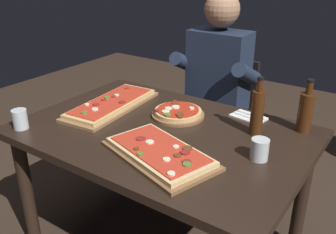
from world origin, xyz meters
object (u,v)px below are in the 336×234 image
at_px(pizza_rectangular_front, 160,153).
at_px(seated_diner, 215,85).
at_px(tumbler_far_side, 20,120).
at_px(tumbler_near_camera, 260,149).
at_px(pizza_round_far, 178,113).
at_px(diner_chair, 221,115).
at_px(pizza_rectangular_left, 111,104).
at_px(dining_table, 162,147).
at_px(oil_bottle_amber, 257,111).
at_px(wine_bottle_dark, 306,111).

relative_size(pizza_rectangular_front, seated_diner, 0.43).
bearing_deg(seated_diner, tumbler_far_side, -113.50).
bearing_deg(tumbler_near_camera, pizza_round_far, 161.17).
bearing_deg(pizza_rectangular_front, diner_chair, 102.77).
xyz_separation_m(pizza_rectangular_left, diner_chair, (0.30, 0.78, -0.27)).
xyz_separation_m(pizza_rectangular_front, diner_chair, (-0.24, 1.08, -0.27)).
relative_size(pizza_rectangular_left, pizza_round_far, 2.23).
xyz_separation_m(pizza_rectangular_left, seated_diner, (0.30, 0.66, -0.02)).
height_order(pizza_round_far, seated_diner, seated_diner).
relative_size(pizza_rectangular_left, tumbler_near_camera, 6.71).
distance_m(dining_table, oil_bottle_amber, 0.50).
bearing_deg(pizza_rectangular_left, pizza_round_far, 16.07).
height_order(pizza_rectangular_front, tumbler_near_camera, tumbler_near_camera).
xyz_separation_m(dining_table, tumbler_near_camera, (0.50, 0.00, 0.14)).
bearing_deg(dining_table, pizza_rectangular_front, -57.04).
xyz_separation_m(wine_bottle_dark, seated_diner, (-0.67, 0.36, -0.10)).
distance_m(tumbler_far_side, diner_chair, 1.36).
bearing_deg(seated_diner, wine_bottle_dark, -27.84).
bearing_deg(pizza_round_far, oil_bottle_amber, 4.88).
xyz_separation_m(wine_bottle_dark, oil_bottle_amber, (-0.18, -0.16, 0.01)).
bearing_deg(wine_bottle_dark, pizza_rectangular_left, -162.46).
bearing_deg(seated_diner, tumbler_near_camera, -50.78).
bearing_deg(pizza_rectangular_left, oil_bottle_amber, 10.26).
bearing_deg(pizza_rectangular_left, dining_table, -10.11).
bearing_deg(diner_chair, dining_table, -83.36).
height_order(dining_table, tumbler_near_camera, tumbler_near_camera).
bearing_deg(tumbler_near_camera, dining_table, -179.97).
distance_m(tumbler_near_camera, seated_diner, 0.95).
xyz_separation_m(pizza_rectangular_front, oil_bottle_amber, (0.25, 0.44, 0.10)).
bearing_deg(pizza_rectangular_front, tumbler_near_camera, 32.22).
bearing_deg(pizza_rectangular_front, wine_bottle_dark, 54.58).
bearing_deg(wine_bottle_dark, seated_diner, 152.16).
height_order(dining_table, wine_bottle_dark, wine_bottle_dark).
xyz_separation_m(dining_table, wine_bottle_dark, (0.57, 0.38, 0.20)).
bearing_deg(pizza_rectangular_front, pizza_rectangular_left, 151.61).
height_order(tumbler_near_camera, seated_diner, seated_diner).
height_order(dining_table, tumbler_far_side, tumbler_far_side).
relative_size(dining_table, seated_diner, 1.05).
relative_size(pizza_rectangular_front, oil_bottle_amber, 1.98).
bearing_deg(pizza_rectangular_left, seated_diner, 65.58).
relative_size(wine_bottle_dark, seated_diner, 0.20).
relative_size(pizza_rectangular_front, tumbler_far_side, 5.81).
relative_size(pizza_rectangular_left, oil_bottle_amber, 2.18).
xyz_separation_m(pizza_rectangular_left, tumbler_far_side, (-0.19, -0.46, 0.02)).
height_order(pizza_rectangular_left, tumbler_far_side, tumbler_far_side).
relative_size(pizza_rectangular_front, pizza_rectangular_left, 0.91).
xyz_separation_m(pizza_rectangular_front, tumbler_far_side, (-0.73, -0.16, 0.02)).
bearing_deg(oil_bottle_amber, tumbler_near_camera, -63.86).
relative_size(wine_bottle_dark, diner_chair, 0.30).
distance_m(dining_table, pizza_round_far, 0.22).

